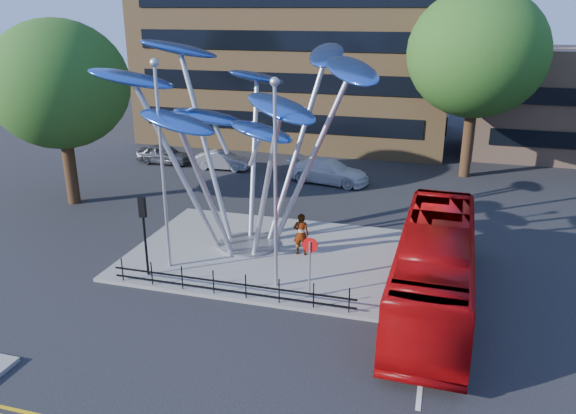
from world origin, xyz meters
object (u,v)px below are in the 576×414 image
(tree_right, at_px, (477,54))
(parked_car_mid, at_px, (222,160))
(tree_left, at_px, (59,85))
(parked_car_right, at_px, (329,171))
(traffic_light_island, at_px, (143,220))
(red_bus, at_px, (435,267))
(leaf_sculpture, at_px, (244,102))
(street_lamp_left, at_px, (161,149))
(street_lamp_right, at_px, (275,168))
(parked_car_left, at_px, (164,154))
(pedestrian, at_px, (301,234))
(no_entry_sign_island, at_px, (310,257))

(tree_right, xyz_separation_m, parked_car_mid, (-16.39, -2.90, -7.39))
(tree_left, bearing_deg, parked_car_right, 30.71)
(traffic_light_island, relative_size, red_bus, 0.30)
(leaf_sculpture, bearing_deg, tree_left, 164.45)
(street_lamp_left, distance_m, parked_car_mid, 16.75)
(red_bus, bearing_deg, tree_left, 163.60)
(leaf_sculpture, xyz_separation_m, parked_car_right, (1.54, 11.32, -6.11))
(parked_car_mid, height_order, parked_car_right, parked_car_right)
(street_lamp_right, distance_m, parked_car_left, 21.69)
(street_lamp_left, bearing_deg, traffic_light_island, -116.57)
(parked_car_left, height_order, parked_car_mid, parked_car_left)
(leaf_sculpture, xyz_separation_m, street_lamp_left, (-2.43, -3.18, -1.52))
(pedestrian, bearing_deg, tree_right, -118.09)
(no_entry_sign_island, height_order, parked_car_left, no_entry_sign_island)
(tree_left, distance_m, street_lamp_right, 16.19)
(tree_left, distance_m, parked_car_mid, 12.33)
(leaf_sculpture, relative_size, parked_car_mid, 3.26)
(tree_left, xyz_separation_m, parked_car_mid, (5.61, 9.10, -6.15))
(traffic_light_island, bearing_deg, red_bus, 4.56)
(parked_car_right, bearing_deg, pedestrian, -164.45)
(traffic_light_island, xyz_separation_m, red_bus, (11.60, 0.93, -1.03))
(leaf_sculpture, bearing_deg, parked_car_left, 130.86)
(no_entry_sign_island, bearing_deg, parked_car_right, 99.29)
(street_lamp_left, height_order, parked_car_right, street_lamp_left)
(street_lamp_right, xyz_separation_m, red_bus, (6.10, 0.43, -3.51))
(tree_right, xyz_separation_m, parked_car_left, (-21.04, -2.64, -7.34))
(tree_right, distance_m, leaf_sculpture, 18.37)
(street_lamp_left, relative_size, parked_car_mid, 2.25)
(red_bus, bearing_deg, leaf_sculpture, 160.72)
(tree_right, relative_size, parked_car_left, 2.96)
(street_lamp_right, bearing_deg, traffic_light_island, -174.81)
(no_entry_sign_island, bearing_deg, pedestrian, 109.41)
(pedestrian, bearing_deg, parked_car_left, -46.91)
(tree_left, bearing_deg, parked_car_left, 84.13)
(tree_right, relative_size, tree_left, 1.17)
(traffic_light_island, distance_m, no_entry_sign_island, 7.05)
(tree_right, relative_size, traffic_light_island, 3.54)
(leaf_sculpture, height_order, street_lamp_left, leaf_sculpture)
(tree_right, height_order, tree_left, tree_right)
(tree_right, xyz_separation_m, tree_left, (-22.00, -12.00, -1.24))
(street_lamp_right, height_order, red_bus, street_lamp_right)
(street_lamp_left, relative_size, no_entry_sign_island, 3.59)
(street_lamp_right, distance_m, red_bus, 7.05)
(no_entry_sign_island, xyz_separation_m, parked_car_mid, (-10.39, 16.58, -1.17))
(street_lamp_left, height_order, no_entry_sign_island, street_lamp_left)
(tree_left, height_order, no_entry_sign_island, tree_left)
(pedestrian, distance_m, parked_car_left, 18.99)
(street_lamp_left, bearing_deg, parked_car_right, 74.70)
(street_lamp_right, height_order, pedestrian, street_lamp_right)
(pedestrian, relative_size, parked_car_mid, 0.50)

